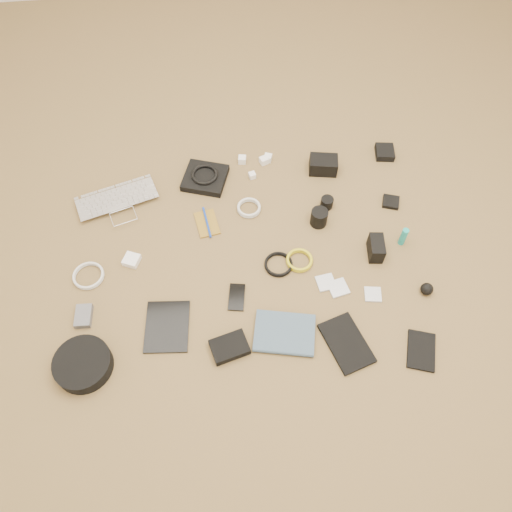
{
  "coord_description": "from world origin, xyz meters",
  "views": [
    {
      "loc": [
        -0.09,
        -1.07,
        1.72
      ],
      "look_at": [
        0.03,
        0.0,
        0.02
      ],
      "focal_mm": 35.0,
      "sensor_mm": 36.0,
      "label": 1
    }
  ],
  "objects": [
    {
      "name": "paperback",
      "position": [
        0.08,
        -0.42,
        0.01
      ],
      "size": [
        0.25,
        0.21,
        0.02
      ],
      "primitive_type": "imported",
      "rotation": [
        0.0,
        0.0,
        1.35
      ],
      "color": "#3C5165",
      "rests_on": "ground"
    },
    {
      "name": "lens_b",
      "position": [
        0.37,
        0.24,
        0.02
      ],
      "size": [
        0.06,
        0.06,
        0.05
      ],
      "primitive_type": "cylinder",
      "rotation": [
        0.0,
        0.0,
        -0.15
      ],
      "color": "black",
      "rests_on": "ground"
    },
    {
      "name": "notebook_black_b",
      "position": [
        0.58,
        -0.46,
        0.01
      ],
      "size": [
        0.14,
        0.17,
        0.01
      ],
      "primitive_type": "cube",
      "rotation": [
        0.0,
        0.0,
        -0.32
      ],
      "color": "black",
      "rests_on": "ground"
    },
    {
      "name": "card_reader",
      "position": [
        0.65,
        0.22,
        0.01
      ],
      "size": [
        0.09,
        0.09,
        0.02
      ],
      "primitive_type": "cube",
      "rotation": [
        0.0,
        0.0,
        -0.33
      ],
      "color": "black",
      "rests_on": "ground"
    },
    {
      "name": "lens_pouch",
      "position": [
        0.7,
        0.51,
        0.02
      ],
      "size": [
        0.09,
        0.1,
        0.03
      ],
      "primitive_type": "cube",
      "rotation": [
        0.0,
        0.0,
        -0.15
      ],
      "color": "black",
      "rests_on": "ground"
    },
    {
      "name": "lens_a",
      "position": [
        0.32,
        0.15,
        0.04
      ],
      "size": [
        0.09,
        0.09,
        0.08
      ],
      "primitive_type": "cylinder",
      "rotation": [
        0.0,
        0.0,
        0.37
      ],
      "color": "black",
      "rests_on": "ground"
    },
    {
      "name": "pen_blue",
      "position": [
        -0.15,
        0.2,
        0.01
      ],
      "size": [
        0.03,
        0.16,
        0.01
      ],
      "primitive_type": "cylinder",
      "rotation": [
        1.57,
        0.0,
        0.14
      ],
      "color": "#1438A8",
      "rests_on": "notebook_olive"
    },
    {
      "name": "filter_case_left",
      "position": [
        0.29,
        -0.14,
        0.0
      ],
      "size": [
        0.08,
        0.08,
        0.01
      ],
      "primitive_type": "cube",
      "rotation": [
        0.0,
        0.0,
        0.13
      ],
      "color": "silver",
      "rests_on": "ground"
    },
    {
      "name": "cable_black",
      "position": [
        0.12,
        -0.04,
        0.01
      ],
      "size": [
        0.14,
        0.14,
        0.01
      ],
      "primitive_type": "torus",
      "rotation": [
        0.0,
        0.0,
        -0.25
      ],
      "color": "black",
      "rests_on": "ground"
    },
    {
      "name": "power_brick",
      "position": [
        -0.47,
        0.05,
        0.01
      ],
      "size": [
        0.08,
        0.08,
        0.03
      ],
      "primitive_type": "cube",
      "rotation": [
        0.0,
        0.0,
        -0.42
      ],
      "color": "white",
      "rests_on": "ground"
    },
    {
      "name": "notebook_black_a",
      "position": [
        0.32,
        -0.4,
        0.01
      ],
      "size": [
        0.19,
        0.24,
        0.02
      ],
      "primitive_type": "cube",
      "rotation": [
        0.0,
        0.0,
        0.3
      ],
      "color": "black",
      "rests_on": "ground"
    },
    {
      "name": "battery_charger",
      "position": [
        -0.64,
        -0.18,
        0.01
      ],
      "size": [
        0.06,
        0.09,
        0.03
      ],
      "primitive_type": "cube",
      "rotation": [
        0.0,
        0.0,
        -0.05
      ],
      "color": "#57585C",
      "rests_on": "ground"
    },
    {
      "name": "notebook_olive",
      "position": [
        -0.15,
        0.2,
        0.0
      ],
      "size": [
        0.11,
        0.15,
        0.01
      ],
      "primitive_type": "cube",
      "rotation": [
        0.0,
        0.0,
        0.17
      ],
      "color": "olive",
      "rests_on": "ground"
    },
    {
      "name": "filter_case_right",
      "position": [
        0.46,
        -0.21,
        0.0
      ],
      "size": [
        0.07,
        0.07,
        0.01
      ],
      "primitive_type": "cube",
      "rotation": [
        0.0,
        0.0,
        -0.16
      ],
      "color": "silver",
      "rests_on": "ground"
    },
    {
      "name": "dslr_camera",
      "position": [
        0.39,
        0.44,
        0.04
      ],
      "size": [
        0.14,
        0.11,
        0.07
      ],
      "primitive_type": "cube",
      "rotation": [
        0.0,
        0.0,
        -0.18
      ],
      "color": "black",
      "rests_on": "ground"
    },
    {
      "name": "cable_white_a",
      "position": [
        0.03,
        0.26,
        0.01
      ],
      "size": [
        0.13,
        0.13,
        0.01
      ],
      "primitive_type": "torus",
      "rotation": [
        0.0,
        0.0,
        -0.35
      ],
      "color": "silver",
      "rests_on": "ground"
    },
    {
      "name": "flash",
      "position": [
        0.52,
        -0.03,
        0.04
      ],
      "size": [
        0.07,
        0.11,
        0.08
      ],
      "primitive_type": "cube",
      "rotation": [
        0.0,
        0.0,
        -0.13
      ],
      "color": "black",
      "rests_on": "ground"
    },
    {
      "name": "headphone_case",
      "position": [
        -0.63,
        -0.38,
        0.03
      ],
      "size": [
        0.27,
        0.27,
        0.06
      ],
      "primitive_type": "cylinder",
      "rotation": [
        0.0,
        0.0,
        -0.41
      ],
      "color": "black",
      "rests_on": "ground"
    },
    {
      "name": "tablet",
      "position": [
        -0.33,
        -0.26,
        0.0
      ],
      "size": [
        0.18,
        0.22,
        0.01
      ],
      "primitive_type": "cube",
      "rotation": [
        0.0,
        0.0,
        -0.09
      ],
      "color": "black",
      "rests_on": "ground"
    },
    {
      "name": "charger_c",
      "position": [
        0.13,
        0.52,
        0.02
      ],
      "size": [
        0.04,
        0.04,
        0.03
      ],
      "primitive_type": "cube",
      "rotation": [
        0.0,
        0.0,
        0.39
      ],
      "color": "white",
      "rests_on": "ground"
    },
    {
      "name": "lens_cleaner",
      "position": [
        0.64,
        0.01,
        0.05
      ],
      "size": [
        0.03,
        0.03,
        0.09
      ],
      "primitive_type": "cylinder",
      "rotation": [
        0.0,
        0.0,
        0.3
      ],
      "color": "teal",
      "rests_on": "ground"
    },
    {
      "name": "charger_d",
      "position": [
        0.07,
        0.44,
        0.01
      ],
      "size": [
        0.03,
        0.03,
        0.03
      ],
      "primitive_type": "cube",
      "rotation": [
        0.0,
        0.0,
        0.25
      ],
      "color": "white",
      "rests_on": "ground"
    },
    {
      "name": "phone",
      "position": [
        -0.06,
        -0.17,
        0.0
      ],
      "size": [
        0.08,
        0.12,
        0.01
      ],
      "primitive_type": "cube",
      "rotation": [
        0.0,
        0.0,
        -0.17
      ],
      "color": "black",
      "rests_on": "ground"
    },
    {
      "name": "headphones",
      "position": [
        -0.15,
        0.44,
        0.04
      ],
      "size": [
        0.15,
        0.15,
        0.02
      ],
      "primitive_type": "torus",
      "rotation": [
        0.0,
        0.0,
        -0.26
      ],
      "color": "black",
      "rests_on": "headphone_pouch"
    },
    {
      "name": "charger_b",
      "position": [
        0.15,
        0.53,
        0.02
      ],
      "size": [
        0.04,
        0.04,
        0.03
      ],
      "primitive_type": "cube",
      "rotation": [
        0.0,
        0.0,
        -0.36
      ],
      "color": "white",
      "rests_on": "ground"
    },
    {
      "name": "cable_yellow",
      "position": [
        0.21,
        -0.03,
        0.01
      ],
      "size": [
        0.11,
        0.11,
        0.01
      ],
      "primitive_type": "torus",
      "rotation": [
        0.0,
        0.0,
        -0.06
      ],
      "color": "gold",
      "rests_on": "ground"
    },
    {
      "name": "drive_case",
      "position": [
        -0.11,
        -0.37,
        0.02
      ],
      "size": [
        0.15,
        0.12,
        0.03
      ],
      "primitive_type": "cube",
      "rotation": [
        0.0,
        0.0,
        0.26
      ],
      "color": "black",
      "rests_on": "ground"
    },
    {
      "name": "filter_case_mid",
      "position": [
        0.34,
        -0.17,
        0.01
      ],
      "size": [
        0.09,
        0.09,
        0.01
      ],
      "primitive_type": "cube",
      "rotation": [
        0.0,
        0.0,
        0.21
      ],
      "color": "silver",
      "rests_on": "ground"
    },
    {
      "name": "air_blower",
      "position": [
        0.67,
        -0.23,
        0.02
      ],
      "size": [
        0.05,
        0.05,
        0.05
      ],
      "primitive_type": "sphere",
      "rotation": [
        0.0,
        0.0,
        -0.09
      ],
      "color": "black",
      "rests_on": "ground"
    },
    {
      "name": "cable_white_b",
      "position": [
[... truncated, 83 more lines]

